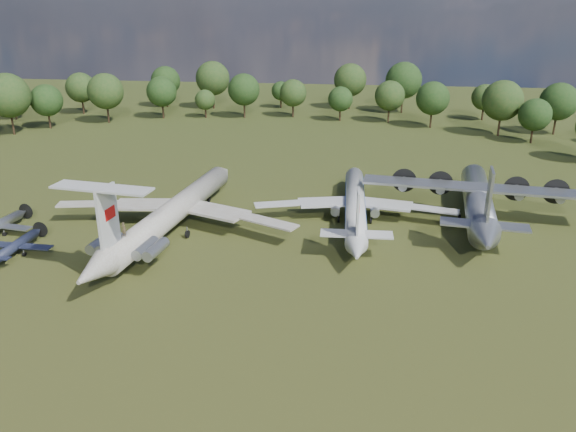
% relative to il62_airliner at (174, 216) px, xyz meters
% --- Properties ---
extents(ground, '(300.00, 300.00, 0.00)m').
position_rel_il62_airliner_xyz_m(ground, '(5.17, 0.08, -2.36)').
color(ground, '#213D14').
rests_on(ground, ground).
extents(il62_airliner, '(43.24, 52.77, 4.73)m').
position_rel_il62_airliner_xyz_m(il62_airliner, '(0.00, 0.00, 0.00)').
color(il62_airliner, '#BAB9B5').
rests_on(il62_airliner, ground).
extents(tu104_jet, '(31.37, 41.30, 4.06)m').
position_rel_il62_airliner_xyz_m(tu104_jet, '(25.83, 7.25, -0.33)').
color(tu104_jet, white).
rests_on(tu104_jet, ground).
extents(an12_transport, '(39.31, 42.86, 5.11)m').
position_rel_il62_airliner_xyz_m(an12_transport, '(44.13, 9.59, 0.19)').
color(an12_transport, '#A0A3A8').
rests_on(an12_transport, ground).
extents(small_prop_west, '(10.01, 13.32, 1.90)m').
position_rel_il62_airliner_xyz_m(small_prop_west, '(-18.24, -10.37, -1.41)').
color(small_prop_west, black).
rests_on(small_prop_west, ground).
extents(person_on_il62, '(0.77, 0.62, 1.82)m').
position_rel_il62_airliner_xyz_m(person_on_il62, '(-1.78, -13.12, 3.27)').
color(person_on_il62, olive).
rests_on(person_on_il62, il62_airliner).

